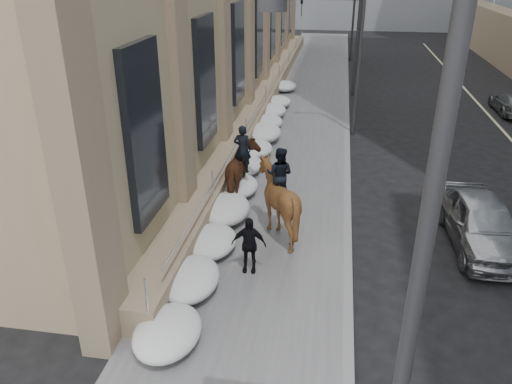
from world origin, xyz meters
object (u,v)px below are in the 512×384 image
at_px(mounted_horse_right, 278,198).
at_px(car_grey, 512,103).
at_px(mounted_horse_left, 242,170).
at_px(pedestrian, 249,245).
at_px(car_silver, 482,222).

relative_size(mounted_horse_right, car_grey, 0.68).
bearing_deg(mounted_horse_left, pedestrian, 101.60).
bearing_deg(car_silver, car_grey, 68.89).
height_order(mounted_horse_left, mounted_horse_right, mounted_horse_right).
bearing_deg(mounted_horse_left, mounted_horse_right, 121.37).
bearing_deg(mounted_horse_right, mounted_horse_left, -47.48).
relative_size(pedestrian, car_grey, 0.40).
distance_m(mounted_horse_left, pedestrian, 4.74).
distance_m(mounted_horse_right, pedestrian, 2.26).
bearing_deg(pedestrian, car_grey, 53.40).
relative_size(mounted_horse_left, car_grey, 0.65).
height_order(mounted_horse_right, car_grey, mounted_horse_right).
xyz_separation_m(pedestrian, car_grey, (11.87, 18.09, -0.34)).
bearing_deg(car_grey, pedestrian, 56.83).
bearing_deg(car_grey, mounted_horse_left, 46.30).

